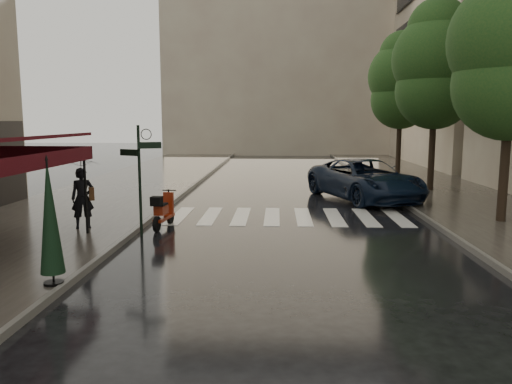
# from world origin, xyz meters

# --- Properties ---
(ground) EXTENTS (120.00, 120.00, 0.00)m
(ground) POSITION_xyz_m (0.00, 0.00, 0.00)
(ground) COLOR black
(ground) RESTS_ON ground
(sidewalk_near) EXTENTS (6.00, 60.00, 0.12)m
(sidewalk_near) POSITION_xyz_m (-4.50, 12.00, 0.06)
(sidewalk_near) COLOR #38332D
(sidewalk_near) RESTS_ON ground
(sidewalk_far) EXTENTS (5.50, 60.00, 0.12)m
(sidewalk_far) POSITION_xyz_m (10.25, 12.00, 0.06)
(sidewalk_far) COLOR #38332D
(sidewalk_far) RESTS_ON ground
(curb_near) EXTENTS (0.12, 60.00, 0.16)m
(curb_near) POSITION_xyz_m (-1.45, 12.00, 0.07)
(curb_near) COLOR #595651
(curb_near) RESTS_ON ground
(curb_far) EXTENTS (0.12, 60.00, 0.16)m
(curb_far) POSITION_xyz_m (7.45, 12.00, 0.07)
(curb_far) COLOR #595651
(curb_far) RESTS_ON ground
(crosswalk) EXTENTS (7.85, 3.20, 0.01)m
(crosswalk) POSITION_xyz_m (2.98, 6.00, 0.01)
(crosswalk) COLOR silver
(crosswalk) RESTS_ON ground
(signpost) EXTENTS (1.17, 0.29, 3.10)m
(signpost) POSITION_xyz_m (-1.19, 3.00, 1.83)
(signpost) COLOR black
(signpost) RESTS_ON ground
(haussmann_far) EXTENTS (8.00, 16.00, 18.50)m
(haussmann_far) POSITION_xyz_m (16.50, 26.00, 9.25)
(haussmann_far) COLOR gray
(haussmann_far) RESTS_ON ground
(backdrop_building) EXTENTS (22.00, 6.00, 20.00)m
(backdrop_building) POSITION_xyz_m (3.00, 38.00, 10.00)
(backdrop_building) COLOR gray
(backdrop_building) RESTS_ON ground
(tree_mid) EXTENTS (3.80, 3.80, 8.34)m
(tree_mid) POSITION_xyz_m (9.50, 12.00, 5.59)
(tree_mid) COLOR black
(tree_mid) RESTS_ON sidewalk_far
(tree_far) EXTENTS (3.80, 3.80, 8.16)m
(tree_far) POSITION_xyz_m (9.70, 19.00, 5.46)
(tree_far) COLOR black
(tree_far) RESTS_ON sidewalk_far
(pedestrian_with_umbrella) EXTENTS (1.38, 1.39, 2.50)m
(pedestrian_with_umbrella) POSITION_xyz_m (-3.01, 3.43, 1.78)
(pedestrian_with_umbrella) COLOR black
(pedestrian_with_umbrella) RESTS_ON sidewalk_near
(scooter) EXTENTS (0.52, 1.65, 1.09)m
(scooter) POSITION_xyz_m (-0.82, 4.04, 0.50)
(scooter) COLOR black
(scooter) RESTS_ON ground
(parked_car) EXTENTS (4.71, 6.57, 1.66)m
(parked_car) POSITION_xyz_m (6.19, 9.79, 0.83)
(parked_car) COLOR black
(parked_car) RESTS_ON ground
(parasol_back) EXTENTS (0.46, 0.46, 2.43)m
(parasol_back) POSITION_xyz_m (-1.65, -1.56, 1.43)
(parasol_back) COLOR black
(parasol_back) RESTS_ON sidewalk_near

